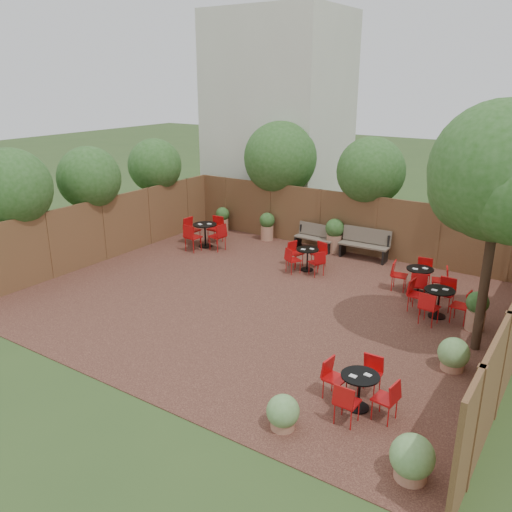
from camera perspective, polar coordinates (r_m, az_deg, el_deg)
The scene contains 12 objects.
ground at distance 13.94m, azimuth 0.86°, elevation -4.88°, with size 80.00×80.00×0.00m, color #354F23.
courtyard_paving at distance 13.94m, azimuth 0.86°, elevation -4.84°, with size 12.00×10.00×0.02m, color #3A1F18.
fence_back at distance 17.79m, azimuth 9.67°, elevation 3.56°, with size 12.00×0.08×2.00m, color #53361F.
fence_left at distance 17.41m, azimuth -15.97°, elevation 2.75°, with size 0.08×10.00×2.00m, color #53361F.
neighbour_building at distance 21.99m, azimuth 2.43°, elevation 14.64°, with size 5.00×4.00×8.00m, color beige.
overhang_foliage at distance 16.17m, azimuth 4.30°, elevation 8.42°, with size 15.67×10.63×2.63m.
courtyard_tree at distance 11.39m, azimuth 24.75°, elevation 7.48°, with size 2.88×2.79×5.22m.
park_bench_left at distance 17.98m, azimuth 6.42°, elevation 2.09°, with size 1.40×0.49×0.86m.
park_bench_right at distance 17.28m, azimuth 11.64°, elevation 1.34°, with size 1.62×0.59×0.98m.
bistro_tables at distance 14.64m, azimuth 6.99°, elevation -1.98°, with size 9.82×7.35×0.92m.
planters at distance 17.34m, azimuth 5.93°, elevation 1.86°, with size 10.30×3.95×1.14m.
low_shrubs at distance 9.58m, azimuth 14.97°, elevation -15.22°, with size 2.76×4.10×0.71m.
Camera 1 is at (6.90, -10.73, 5.61)m, focal length 37.16 mm.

